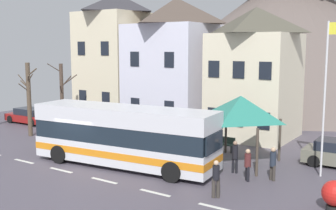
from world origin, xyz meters
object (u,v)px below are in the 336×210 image
object	(u,v)px
pedestrian_03	(273,162)
public_bench	(221,143)
townhouse_02	(255,73)
harbour_buoy	(335,195)
hilltop_castle	(287,32)
pedestrian_00	(216,178)
bare_tree_00	(62,95)
townhouse_00	(118,57)
transit_bus	(124,137)
bare_tree_02	(29,98)
townhouse_01	(176,63)
bus_shelter	(241,108)
pedestrian_01	(248,163)
pedestrian_02	(235,154)
parked_car_00	(30,116)
parked_car_02	(110,125)
flagpole	(327,89)

from	to	relation	value
pedestrian_03	public_bench	world-z (taller)	pedestrian_03
townhouse_02	harbour_buoy	bearing A→B (deg)	-54.49
hilltop_castle	pedestrian_00	world-z (taller)	hilltop_castle
pedestrian_00	pedestrian_03	bearing A→B (deg)	71.51
pedestrian_03	harbour_buoy	world-z (taller)	pedestrian_03
hilltop_castle	bare_tree_00	xyz separation A→B (m)	(-7.85, -29.40, -5.54)
townhouse_00	public_bench	distance (m)	14.59
transit_bus	townhouse_00	bearing A→B (deg)	125.61
public_bench	bare_tree_02	distance (m)	14.02
townhouse_01	bus_shelter	world-z (taller)	townhouse_01
pedestrian_01	bare_tree_02	world-z (taller)	bare_tree_02
transit_bus	pedestrian_00	size ratio (longest dim) A/B	6.45
hilltop_castle	pedestrian_00	bearing A→B (deg)	-76.03
pedestrian_00	townhouse_00	bearing A→B (deg)	142.13
transit_bus	bare_tree_00	xyz separation A→B (m)	(-10.60, 5.24, 1.02)
bus_shelter	pedestrian_02	xyz separation A→B (m)	(0.54, -1.79, -2.08)
townhouse_02	bus_shelter	size ratio (longest dim) A/B	2.42
parked_car_00	parked_car_02	xyz separation A→B (m)	(8.27, 0.77, -0.02)
bus_shelter	public_bench	xyz separation A→B (m)	(-2.09, 1.95, -2.57)
bus_shelter	parked_car_00	size ratio (longest dim) A/B	0.88
pedestrian_00	bus_shelter	bearing A→B (deg)	104.01
townhouse_02	pedestrian_00	world-z (taller)	townhouse_02
pedestrian_03	bare_tree_00	distance (m)	18.38
transit_bus	pedestrian_02	world-z (taller)	transit_bus
townhouse_01	bare_tree_02	world-z (taller)	townhouse_01
pedestrian_02	pedestrian_01	bearing A→B (deg)	-38.04
parked_car_02	bare_tree_00	bearing A→B (deg)	-163.65
parked_car_00	bare_tree_00	world-z (taller)	bare_tree_00
harbour_buoy	bare_tree_00	world-z (taller)	bare_tree_00
townhouse_02	pedestrian_01	xyz separation A→B (m)	(3.58, -9.39, -3.64)
bus_shelter	pedestrian_03	bearing A→B (deg)	-36.30
public_bench	bare_tree_00	size ratio (longest dim) A/B	0.33
pedestrian_00	pedestrian_03	world-z (taller)	pedestrian_00
bare_tree_00	hilltop_castle	bearing A→B (deg)	75.05
bus_shelter	bare_tree_02	world-z (taller)	bare_tree_02
hilltop_castle	bare_tree_02	bearing A→B (deg)	-103.41
transit_bus	pedestrian_00	world-z (taller)	transit_bus
parked_car_00	pedestrian_01	xyz separation A→B (m)	(21.12, -3.91, 0.25)
public_bench	harbour_buoy	size ratio (longest dim) A/B	1.37
pedestrian_01	parked_car_00	bearing A→B (deg)	169.52
townhouse_00	hilltop_castle	distance (m)	24.77
pedestrian_00	pedestrian_02	world-z (taller)	pedestrian_02
pedestrian_00	flagpole	bearing A→B (deg)	61.33
parked_car_00	parked_car_02	size ratio (longest dim) A/B	1.00
townhouse_01	pedestrian_03	xyz separation A→B (m)	(11.47, -9.30, -4.20)
pedestrian_00	pedestrian_02	xyz separation A→B (m)	(-0.81, 3.62, 0.10)
townhouse_02	transit_bus	xyz separation A→B (m)	(-2.88, -10.74, -2.91)
parked_car_00	harbour_buoy	size ratio (longest dim) A/B	3.41
bus_shelter	flagpole	xyz separation A→B (m)	(4.36, 0.09, 1.29)
townhouse_01	public_bench	size ratio (longest dim) A/B	5.98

